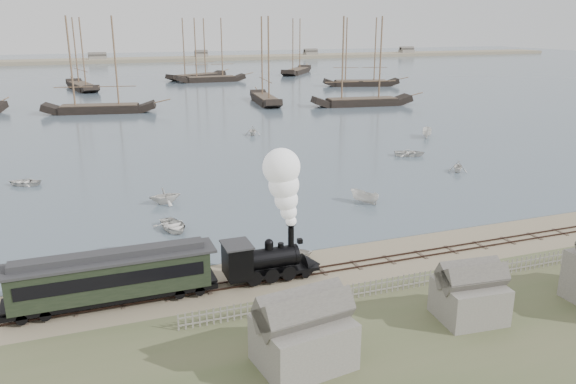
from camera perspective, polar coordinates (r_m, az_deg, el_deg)
name	(u,v)px	position (r m, az deg, el deg)	size (l,w,h in m)	color
ground	(356,254)	(47.41, 6.95, -6.30)	(600.00, 600.00, 0.00)	tan
harbor_water	(137,76)	(210.37, -15.05, 11.27)	(600.00, 336.00, 0.06)	#485868
rail_track	(368,263)	(45.79, 8.10, -7.16)	(120.00, 1.80, 0.16)	#32211B
picket_fence_west	(318,305)	(39.17, 3.06, -11.44)	(19.00, 0.10, 1.20)	slate
picket_fence_east	(542,268)	(48.92, 24.37, -7.02)	(15.00, 0.10, 1.20)	slate
shed_left	(303,364)	(33.26, 1.55, -17.05)	(5.00, 4.00, 4.10)	slate
shed_mid	(467,318)	(39.40, 17.77, -12.11)	(4.00, 3.50, 3.60)	slate
far_spit	(120,62)	(289.87, -16.73, 12.52)	(500.00, 20.00, 1.80)	gray
locomotive	(281,223)	(41.32, -0.67, -3.15)	(7.67, 2.86, 9.56)	black
passenger_coach	(112,276)	(40.08, -17.45, -8.13)	(14.01, 2.70, 3.40)	black
beached_dinghy	(288,255)	(45.87, 0.05, -6.39)	(4.22, 3.01, 0.87)	silver
rowboat_0	(173,226)	(53.12, -11.58, -3.36)	(4.20, 3.00, 0.87)	silver
rowboat_1	(165,196)	(60.85, -12.40, -0.35)	(3.36, 2.90, 1.77)	silver
rowboat_2	(364,197)	(60.25, 7.75, -0.50)	(3.43, 1.29, 1.33)	silver
rowboat_3	(410,153)	(82.82, 12.26, 3.91)	(4.36, 3.12, 0.90)	silver
rowboat_4	(458,166)	(75.42, 16.89, 2.51)	(2.75, 2.37, 1.45)	silver
rowboat_5	(427,133)	(96.99, 13.92, 5.86)	(3.99, 1.50, 1.54)	silver
rowboat_6	(24,182)	(73.30, -25.24, 0.93)	(3.78, 2.70, 0.78)	silver
rowboat_7	(253,131)	(96.20, -3.62, 6.25)	(3.03, 2.62, 1.60)	silver
schooner_2	(95,65)	(125.82, -18.97, 12.12)	(23.14, 5.34, 20.00)	black
schooner_3	(265,60)	(133.96, -2.37, 13.23)	(19.94, 4.60, 20.00)	black
schooner_4	(364,61)	(131.17, 7.68, 13.02)	(23.38, 5.40, 20.00)	black
schooner_5	(362,52)	(172.74, 7.54, 13.92)	(22.56, 5.21, 20.00)	black
schooner_7	(79,54)	(172.30, -20.49, 13.03)	(22.65, 5.23, 20.00)	black
schooner_8	(210,50)	(185.59, -7.92, 14.11)	(22.10, 5.10, 20.00)	black
schooner_9	(297,46)	(213.72, 0.90, 14.60)	(25.38, 5.86, 20.00)	black
schooner_10	(195,49)	(194.84, -9.40, 14.17)	(22.40, 5.17, 20.00)	black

